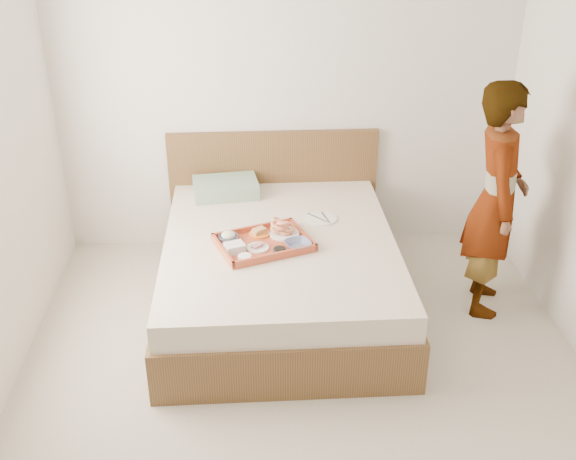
# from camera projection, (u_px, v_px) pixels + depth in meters

# --- Properties ---
(ground) EXTENTS (3.50, 4.00, 0.01)m
(ground) POSITION_uv_depth(u_px,v_px,m) (308.00, 400.00, 3.98)
(ground) COLOR beige
(ground) RESTS_ON ground
(wall_back) EXTENTS (3.50, 0.01, 2.60)m
(wall_back) POSITION_uv_depth(u_px,v_px,m) (287.00, 86.00, 5.15)
(wall_back) COLOR silver
(wall_back) RESTS_ON ground
(bed) EXTENTS (1.65, 2.00, 0.53)m
(bed) POSITION_uv_depth(u_px,v_px,m) (280.00, 273.00, 4.74)
(bed) COLOR brown
(bed) RESTS_ON ground
(headboard) EXTENTS (1.65, 0.06, 0.95)m
(headboard) POSITION_uv_depth(u_px,v_px,m) (273.00, 188.00, 5.50)
(headboard) COLOR brown
(headboard) RESTS_ON ground
(pillow) EXTENTS (0.52, 0.38, 0.12)m
(pillow) POSITION_uv_depth(u_px,v_px,m) (226.00, 188.00, 5.23)
(pillow) COLOR gray
(pillow) RESTS_ON bed
(tray) EXTENTS (0.70, 0.61, 0.05)m
(tray) POSITION_uv_depth(u_px,v_px,m) (264.00, 242.00, 4.52)
(tray) COLOR #B8572B
(tray) RESTS_ON bed
(prawn_plate) EXTENTS (0.26, 0.26, 0.01)m
(prawn_plate) POSITION_uv_depth(u_px,v_px,m) (284.00, 234.00, 4.64)
(prawn_plate) COLOR white
(prawn_plate) RESTS_ON tray
(navy_bowl_big) EXTENTS (0.21, 0.21, 0.04)m
(navy_bowl_big) POSITION_uv_depth(u_px,v_px,m) (298.00, 245.00, 4.47)
(navy_bowl_big) COLOR #1E264F
(navy_bowl_big) RESTS_ON tray
(sauce_dish) EXTENTS (0.11, 0.11, 0.03)m
(sauce_dish) POSITION_uv_depth(u_px,v_px,m) (280.00, 251.00, 4.41)
(sauce_dish) COLOR black
(sauce_dish) RESTS_ON tray
(meat_plate) EXTENTS (0.19, 0.19, 0.01)m
(meat_plate) POSITION_uv_depth(u_px,v_px,m) (258.00, 248.00, 4.47)
(meat_plate) COLOR white
(meat_plate) RESTS_ON tray
(bread_plate) EXTENTS (0.18, 0.18, 0.01)m
(bread_plate) POSITION_uv_depth(u_px,v_px,m) (259.00, 234.00, 4.64)
(bread_plate) COLOR orange
(bread_plate) RESTS_ON tray
(salad_bowl) EXTENTS (0.17, 0.17, 0.04)m
(salad_bowl) POSITION_uv_depth(u_px,v_px,m) (228.00, 238.00, 4.55)
(salad_bowl) COLOR #1E264F
(salad_bowl) RESTS_ON tray
(plastic_tub) EXTENTS (0.15, 0.14, 0.05)m
(plastic_tub) POSITION_uv_depth(u_px,v_px,m) (235.00, 248.00, 4.43)
(plastic_tub) COLOR silver
(plastic_tub) RESTS_ON tray
(cheese_round) EXTENTS (0.11, 0.11, 0.03)m
(cheese_round) POSITION_uv_depth(u_px,v_px,m) (245.00, 258.00, 4.33)
(cheese_round) COLOR white
(cheese_round) RESTS_ON tray
(dinner_plate) EXTENTS (0.29, 0.29, 0.01)m
(dinner_plate) POSITION_uv_depth(u_px,v_px,m) (321.00, 219.00, 4.88)
(dinner_plate) COLOR white
(dinner_plate) RESTS_ON bed
(person) EXTENTS (0.52, 0.66, 1.61)m
(person) POSITION_uv_depth(u_px,v_px,m) (496.00, 200.00, 4.51)
(person) COLOR silver
(person) RESTS_ON ground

